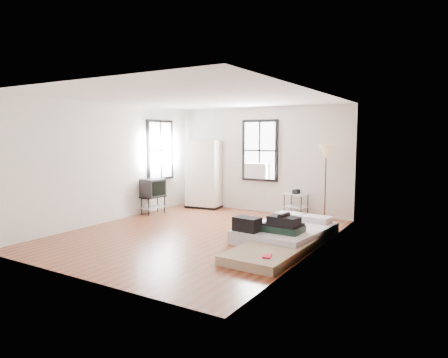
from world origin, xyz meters
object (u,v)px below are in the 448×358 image
Objects in this scene: side_table at (296,198)px; tv_stand at (153,189)px; wardrobe at (203,174)px; mattress_bare at (274,246)px; mattress_main at (285,231)px; floor_lamp at (326,155)px.

tv_stand is at bearing -155.51° from side_table.
wardrobe is at bearing 75.18° from tv_stand.
mattress_bare is 2.12× the size of tv_stand.
floor_lamp is at bearing 91.52° from mattress_main.
wardrobe is 1.61m from tv_stand.
floor_lamp reaches higher than mattress_main.
mattress_bare is 2.78× the size of side_table.
wardrobe reaches higher than floor_lamp.
wardrobe is 3.56m from floor_lamp.
side_table is at bearing 106.00° from mattress_bare.
mattress_bare is at bearing -13.12° from tv_stand.
mattress_main is 1.08× the size of wardrobe.
wardrobe reaches higher than mattress_main.
wardrobe is (-3.54, 3.03, 0.83)m from mattress_bare.
floor_lamp is at bearing -5.30° from side_table.
mattress_main is 1.06× the size of mattress_bare.
mattress_main is 2.24× the size of tv_stand.
mattress_bare is at bearing -72.89° from mattress_main.
mattress_main is 2.94× the size of side_table.
mattress_main is 0.95m from mattress_bare.
wardrobe is (-3.35, 2.10, 0.78)m from mattress_main.
side_table is at bearing 111.23° from mattress_main.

